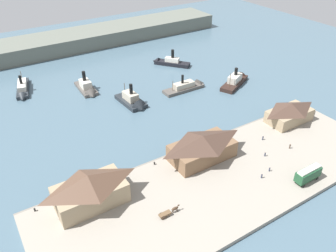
# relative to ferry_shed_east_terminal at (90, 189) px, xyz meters

# --- Properties ---
(ground_plane) EXTENTS (320.00, 320.00, 0.00)m
(ground_plane) POSITION_rel_ferry_shed_east_terminal_xyz_m (36.33, 10.35, -5.99)
(ground_plane) COLOR #476070
(quay_promenade) EXTENTS (110.00, 36.00, 1.20)m
(quay_promenade) POSITION_rel_ferry_shed_east_terminal_xyz_m (36.33, -11.65, -5.39)
(quay_promenade) COLOR gray
(quay_promenade) RESTS_ON ground
(seawall_edge) EXTENTS (110.00, 0.80, 1.00)m
(seawall_edge) POSITION_rel_ferry_shed_east_terminal_xyz_m (36.33, 6.75, -5.49)
(seawall_edge) COLOR slate
(seawall_edge) RESTS_ON ground
(ferry_shed_east_terminal) EXTENTS (18.68, 10.73, 9.43)m
(ferry_shed_east_terminal) POSITION_rel_ferry_shed_east_terminal_xyz_m (0.00, 0.00, 0.00)
(ferry_shed_east_terminal) COLOR #998466
(ferry_shed_east_terminal) RESTS_ON quay_promenade
(ferry_shed_customs_shed) EXTENTS (20.30, 10.98, 8.21)m
(ferry_shed_customs_shed) POSITION_rel_ferry_shed_east_terminal_xyz_m (36.34, -0.16, -0.62)
(ferry_shed_customs_shed) COLOR brown
(ferry_shed_customs_shed) RESTS_ON quay_promenade
(ferry_shed_west_terminal) EXTENTS (16.70, 9.42, 7.36)m
(ferry_shed_west_terminal) POSITION_rel_ferry_shed_east_terminal_xyz_m (76.27, 0.28, -1.05)
(ferry_shed_west_terminal) COLOR #998466
(ferry_shed_west_terminal) RESTS_ON quay_promenade
(street_tram) EXTENTS (8.39, 2.97, 4.39)m
(street_tram) POSITION_rel_ferry_shed_east_terminal_xyz_m (55.44, -24.76, -2.24)
(street_tram) COLOR #1E4C2D
(street_tram) RESTS_ON quay_promenade
(horse_cart) EXTENTS (6.04, 1.42, 1.87)m
(horse_cart) POSITION_rel_ferry_shed_east_terminal_xyz_m (15.05, -14.48, -3.87)
(horse_cart) COLOR brown
(horse_cart) RESTS_ON quay_promenade
(pedestrian_near_west_shed) EXTENTS (0.38, 0.38, 1.55)m
(pedestrian_near_west_shed) POSITION_rel_ferry_shed_east_terminal_xyz_m (49.48, -16.11, -4.08)
(pedestrian_near_west_shed) COLOR #33384C
(pedestrian_near_west_shed) RESTS_ON quay_promenade
(pedestrian_walking_west) EXTENTS (0.41, 0.41, 1.66)m
(pedestrian_walking_west) POSITION_rel_ferry_shed_east_terminal_xyz_m (59.61, -3.41, -4.04)
(pedestrian_walking_west) COLOR #33384C
(pedestrian_walking_west) RESTS_ON quay_promenade
(pedestrian_at_waters_edge) EXTENTS (0.40, 0.40, 1.63)m
(pedestrian_at_waters_edge) POSITION_rel_ferry_shed_east_terminal_xyz_m (53.69, -10.21, -4.05)
(pedestrian_at_waters_edge) COLOR #33384C
(pedestrian_at_waters_edge) RESTS_ON quay_promenade
(pedestrian_near_east_shed) EXTENTS (0.44, 0.44, 1.78)m
(pedestrian_near_east_shed) POSITION_rel_ferry_shed_east_terminal_xyz_m (63.56, -11.55, -3.98)
(pedestrian_near_east_shed) COLOR #4C3D33
(pedestrian_near_east_shed) RESTS_ON quay_promenade
(pedestrian_standing_center) EXTENTS (0.40, 0.40, 1.64)m
(pedestrian_standing_center) POSITION_rel_ferry_shed_east_terminal_xyz_m (45.34, -17.04, -4.05)
(pedestrian_standing_center) COLOR #33384C
(pedestrian_standing_center) RESTS_ON quay_promenade
(mooring_post_west) EXTENTS (0.44, 0.44, 0.90)m
(mooring_post_west) POSITION_rel_ferry_shed_east_terminal_xyz_m (49.77, 5.42, -4.34)
(mooring_post_west) COLOR black
(mooring_post_west) RESTS_ON quay_promenade
(mooring_post_east) EXTENTS (0.44, 0.44, 0.90)m
(mooring_post_east) POSITION_rel_ferry_shed_east_terminal_xyz_m (22.12, 4.82, -4.34)
(mooring_post_east) COLOR black
(mooring_post_east) RESTS_ON quay_promenade
(mooring_post_center_east) EXTENTS (0.44, 0.44, 0.90)m
(mooring_post_center_east) POSITION_rel_ferry_shed_east_terminal_xyz_m (12.74, 5.07, -4.34)
(mooring_post_center_east) COLOR black
(mooring_post_center_east) RESTS_ON quay_promenade
(mooring_post_center_west) EXTENTS (0.44, 0.44, 0.90)m
(mooring_post_center_west) POSITION_rel_ferry_shed_east_terminal_xyz_m (-13.60, 5.00, -4.34)
(mooring_post_center_west) COLOR black
(mooring_post_center_west) RESTS_ON quay_promenade
(ferry_outer_harbor) EXTENTS (9.23, 21.20, 8.60)m
(ferry_outer_harbor) POSITION_rel_ferry_shed_east_terminal_xyz_m (-0.45, 78.36, -4.68)
(ferry_outer_harbor) COLOR #23282D
(ferry_outer_harbor) RESTS_ON ground
(ferry_approaching_west) EXTENTS (7.95, 16.66, 11.13)m
(ferry_approaching_west) POSITION_rel_ferry_shed_east_terminal_xyz_m (34.67, 42.93, -4.53)
(ferry_approaching_west) COLOR #23282D
(ferry_approaching_west) RESTS_ON ground
(ferry_mid_harbor) EXTENTS (20.54, 13.67, 9.61)m
(ferry_mid_harbor) POSITION_rel_ferry_shed_east_terminal_xyz_m (83.28, 36.20, -4.42)
(ferry_mid_harbor) COLOR black
(ferry_mid_harbor) RESTS_ON ground
(ferry_near_quay) EXTENTS (6.48, 16.87, 10.46)m
(ferry_near_quay) POSITION_rel_ferry_shed_east_terminal_xyz_m (23.30, 63.97, -4.55)
(ferry_near_quay) COLOR #514C47
(ferry_near_quay) RESTS_ON ground
(ferry_departing_north) EXTENTS (20.47, 5.39, 9.02)m
(ferry_departing_north) POSITION_rel_ferry_shed_east_terminal_xyz_m (61.71, 43.17, -4.78)
(ferry_departing_north) COLOR #514C47
(ferry_departing_north) RESTS_ON ground
(ferry_approaching_east) EXTENTS (15.57, 17.73, 9.17)m
(ferry_approaching_east) POSITION_rel_ferry_shed_east_terminal_xyz_m (68.86, 70.58, -4.57)
(ferry_approaching_east) COLOR black
(ferry_approaching_east) RESTS_ON ground
(far_headland) EXTENTS (180.00, 24.00, 8.00)m
(far_headland) POSITION_rel_ferry_shed_east_terminal_xyz_m (36.33, 120.35, -1.99)
(far_headland) COLOR #60665B
(far_headland) RESTS_ON ground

